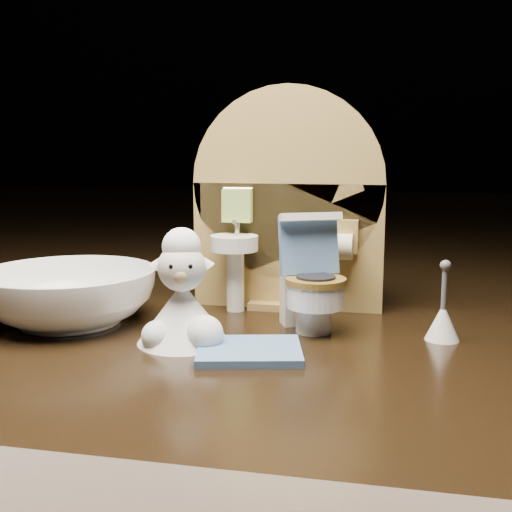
% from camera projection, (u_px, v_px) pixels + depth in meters
% --- Properties ---
extents(backdrop_panel, '(0.13, 0.05, 0.15)m').
position_uv_depth(backdrop_panel, '(287.00, 212.00, 0.44)').
color(backdrop_panel, '#AA8846').
rests_on(backdrop_panel, ground).
extents(toy_toilet, '(0.04, 0.05, 0.07)m').
position_uv_depth(toy_toilet, '(311.00, 287.00, 0.39)').
color(toy_toilet, white).
rests_on(toy_toilet, ground).
extents(bath_mat, '(0.06, 0.06, 0.00)m').
position_uv_depth(bath_mat, '(249.00, 351.00, 0.34)').
color(bath_mat, '#5073A0').
rests_on(bath_mat, ground).
extents(toilet_brush, '(0.02, 0.02, 0.05)m').
position_uv_depth(toilet_brush, '(443.00, 319.00, 0.37)').
color(toilet_brush, white).
rests_on(toilet_brush, ground).
extents(plush_lamb, '(0.05, 0.05, 0.07)m').
position_uv_depth(plush_lamb, '(183.00, 303.00, 0.36)').
color(plush_lamb, white).
rests_on(plush_lamb, ground).
extents(ceramic_bowl, '(0.14, 0.14, 0.03)m').
position_uv_depth(ceramic_bowl, '(69.00, 296.00, 0.40)').
color(ceramic_bowl, white).
rests_on(ceramic_bowl, ground).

